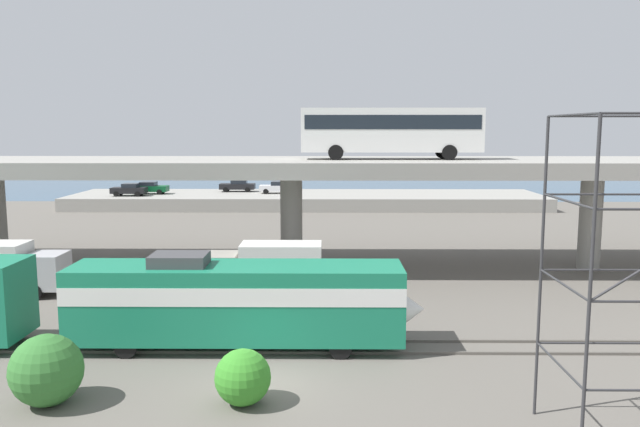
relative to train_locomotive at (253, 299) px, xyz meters
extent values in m
plane|color=#605B54|center=(0.79, -4.00, -2.19)|extent=(260.00, 260.00, 0.00)
cube|color=#59544C|center=(0.79, -0.77, -2.13)|extent=(110.00, 0.12, 0.12)
cube|color=#59544C|center=(0.79, 0.77, -2.13)|extent=(110.00, 0.12, 0.12)
cube|color=#197A56|center=(-0.71, 0.00, -0.11)|extent=(14.35, 3.00, 3.20)
cube|color=white|center=(-0.71, 0.00, 0.46)|extent=(14.35, 3.04, 0.77)
cone|color=white|center=(6.46, 0.00, -0.43)|extent=(1.96, 2.85, 2.85)
cube|color=black|center=(4.99, 0.00, 0.78)|extent=(1.96, 2.70, 1.02)
cube|color=#3F3F42|center=(-3.16, 0.00, 1.74)|extent=(2.40, 1.80, 0.50)
cylinder|color=black|center=(3.77, 1.35, -1.71)|extent=(0.96, 0.18, 0.96)
cylinder|color=black|center=(3.77, -1.35, -1.71)|extent=(0.96, 0.18, 0.96)
cylinder|color=black|center=(-5.20, 1.35, -1.71)|extent=(0.96, 0.18, 0.96)
cylinder|color=black|center=(-5.20, -1.35, -1.71)|extent=(0.96, 0.18, 0.96)
cube|color=gray|center=(0.79, 16.00, 4.78)|extent=(96.00, 10.13, 1.03)
cylinder|color=gray|center=(0.79, 16.00, 1.03)|extent=(1.50, 1.50, 6.45)
cylinder|color=gray|center=(21.19, 16.00, 1.03)|extent=(1.50, 1.50, 6.45)
cube|color=silver|center=(7.51, 16.03, 7.25)|extent=(12.00, 2.55, 2.90)
cube|color=black|center=(7.51, 16.03, 7.77)|extent=(11.52, 2.59, 0.93)
cube|color=black|center=(1.56, 16.03, 7.59)|extent=(0.08, 2.30, 1.74)
cylinder|color=black|center=(3.79, 14.82, 5.80)|extent=(1.00, 0.26, 1.00)
cylinder|color=black|center=(3.79, 17.24, 5.80)|extent=(1.00, 0.26, 1.00)
cylinder|color=black|center=(11.23, 14.82, 5.80)|extent=(1.00, 0.26, 1.00)
cylinder|color=black|center=(11.23, 17.24, 5.80)|extent=(1.00, 0.26, 1.00)
cube|color=#B7B7BC|center=(-12.88, 8.73, -0.75)|extent=(2.00, 2.30, 2.00)
cylinder|color=black|center=(-13.17, 9.82, -1.75)|extent=(0.88, 0.28, 0.88)
cylinder|color=black|center=(-13.17, 7.64, -1.75)|extent=(0.88, 0.28, 0.88)
cube|color=#9E998C|center=(-2.90, 8.73, -0.75)|extent=(2.00, 2.30, 2.00)
cube|color=silver|center=(0.60, 8.73, -0.45)|extent=(4.60, 2.30, 2.60)
cylinder|color=black|center=(-2.61, 7.64, -1.75)|extent=(0.88, 0.28, 0.88)
cylinder|color=black|center=(-2.61, 9.82, -1.75)|extent=(0.88, 0.28, 0.88)
cylinder|color=black|center=(1.61, 7.64, -1.75)|extent=(0.88, 0.28, 0.88)
cylinder|color=black|center=(1.61, 9.82, -1.75)|extent=(0.88, 0.28, 0.88)
cylinder|color=#2D2D30|center=(10.18, -6.36, 2.76)|extent=(0.10, 0.10, 9.91)
cylinder|color=#2D2D30|center=(10.18, -10.14, 2.76)|extent=(0.10, 0.10, 9.91)
cylinder|color=#2D2D30|center=(12.07, -6.36, 0.28)|extent=(3.78, 0.07, 0.07)
cylinder|color=#2D2D30|center=(10.18, -8.25, 0.28)|extent=(0.07, 3.78, 0.07)
cylinder|color=#2D2D30|center=(12.07, -6.36, 2.76)|extent=(3.78, 0.07, 0.07)
cylinder|color=#2D2D30|center=(10.18, -8.25, 2.76)|extent=(0.07, 3.78, 0.07)
cylinder|color=#2D2D30|center=(12.07, -6.36, 5.24)|extent=(3.78, 0.07, 0.07)
cylinder|color=#2D2D30|center=(10.18, -8.25, 5.24)|extent=(0.07, 3.78, 0.07)
cylinder|color=#2D2D30|center=(12.07, -6.36, 7.72)|extent=(3.78, 0.07, 0.07)
cylinder|color=#2D2D30|center=(10.18, -8.25, 7.72)|extent=(0.07, 3.78, 0.07)
cube|color=gray|center=(0.79, 51.00, -1.42)|extent=(57.58, 12.36, 1.55)
cube|color=black|center=(-20.50, 48.29, 0.02)|extent=(4.10, 1.81, 0.70)
cube|color=#1E232B|center=(-20.29, 48.29, 0.61)|extent=(1.80, 1.59, 0.48)
cylinder|color=black|center=(-21.77, 47.43, -0.33)|extent=(0.64, 0.20, 0.64)
cylinder|color=black|center=(-21.77, 49.15, -0.33)|extent=(0.64, 0.20, 0.64)
cylinder|color=black|center=(-19.23, 47.43, -0.33)|extent=(0.64, 0.20, 0.64)
cylinder|color=black|center=(-19.23, 49.15, -0.33)|extent=(0.64, 0.20, 0.64)
cube|color=black|center=(-8.21, 53.64, 0.02)|extent=(4.47, 1.77, 0.70)
cube|color=#1E232B|center=(-7.99, 53.64, 0.61)|extent=(1.97, 1.56, 0.48)
cylinder|color=black|center=(-9.59, 52.80, -0.33)|extent=(0.64, 0.20, 0.64)
cylinder|color=black|center=(-9.59, 54.48, -0.33)|extent=(0.64, 0.20, 0.64)
cylinder|color=black|center=(-6.82, 52.80, -0.33)|extent=(0.64, 0.20, 0.64)
cylinder|color=black|center=(-6.82, 54.48, -0.33)|extent=(0.64, 0.20, 0.64)
cube|color=silver|center=(-2.90, 51.40, 0.02)|extent=(4.41, 1.75, 0.70)
cube|color=#1E232B|center=(-2.68, 51.40, 0.61)|extent=(1.94, 1.54, 0.48)
cylinder|color=black|center=(-4.27, 50.57, -0.33)|extent=(0.64, 0.20, 0.64)
cylinder|color=black|center=(-4.27, 52.23, -0.33)|extent=(0.64, 0.20, 0.64)
cylinder|color=black|center=(-1.53, 50.57, -0.33)|extent=(0.64, 0.20, 0.64)
cylinder|color=black|center=(-1.53, 52.23, -0.33)|extent=(0.64, 0.20, 0.64)
cube|color=#0C4C26|center=(-18.59, 50.60, 0.02)|extent=(4.35, 1.82, 0.70)
cube|color=#1E232B|center=(-18.81, 50.60, 0.61)|extent=(1.91, 1.60, 0.48)
cylinder|color=black|center=(-17.24, 51.46, -0.33)|extent=(0.64, 0.20, 0.64)
cylinder|color=black|center=(-17.24, 49.73, -0.33)|extent=(0.64, 0.20, 0.64)
cylinder|color=black|center=(-19.94, 51.46, -0.33)|extent=(0.64, 0.20, 0.64)
cylinder|color=black|center=(-19.94, 49.73, -0.33)|extent=(0.64, 0.20, 0.64)
cube|color=#385B7A|center=(0.79, 74.00, -2.19)|extent=(140.00, 36.00, 0.01)
sphere|color=#32702F|center=(-6.50, -5.79, -0.94)|extent=(2.50, 2.50, 2.50)
sphere|color=#368A28|center=(0.28, -5.71, -1.21)|extent=(1.97, 1.97, 1.97)
camera|label=1|loc=(3.15, -26.44, 7.31)|focal=35.23mm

